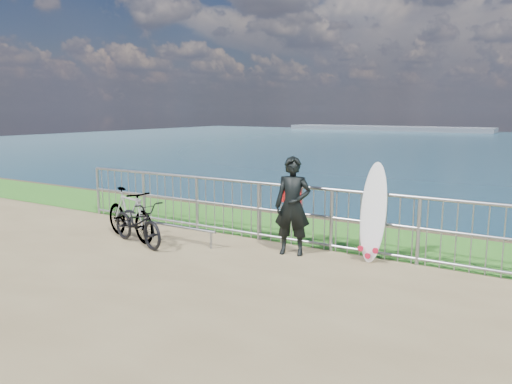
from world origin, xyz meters
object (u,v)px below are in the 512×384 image
Objects in this scene: bicycle_near at (138,222)px; surfer at (293,206)px; surfboard at (373,216)px; bicycle_far at (130,214)px.

surfer is at bearing -54.97° from bicycle_near.
surfboard is at bearing -56.17° from bicycle_near.
bicycle_far is (-0.40, 0.19, 0.08)m from bicycle_near.
bicycle_far is at bearing -165.53° from surfboard.
bicycle_far is at bearing 178.02° from surfer.
bicycle_far is (-3.11, -0.77, -0.35)m from surfer.
surfboard is 4.55m from bicycle_far.
bicycle_near is 0.45m from bicycle_far.
surfboard is 1.00× the size of bicycle_far.
bicycle_near is at bearing -176.36° from surfer.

